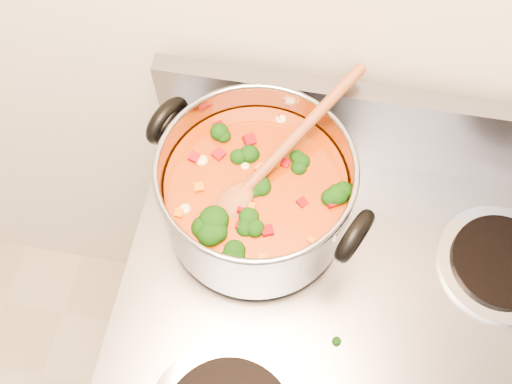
# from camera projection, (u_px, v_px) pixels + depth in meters

# --- Properties ---
(stockpot) EXTENTS (0.32, 0.27, 0.16)m
(stockpot) POSITION_uv_depth(u_px,v_px,m) (256.00, 194.00, 0.79)
(stockpot) COLOR #9E9EA6
(stockpot) RESTS_ON electric_range
(wooden_spoon) EXTENTS (0.19, 0.25, 0.10)m
(wooden_spoon) POSITION_uv_depth(u_px,v_px,m) (266.00, 168.00, 0.75)
(wooden_spoon) COLOR brown
(wooden_spoon) RESTS_ON stockpot
(cooktop_crumbs) EXTENTS (0.17, 0.03, 0.01)m
(cooktop_crumbs) POSITION_uv_depth(u_px,v_px,m) (228.00, 331.00, 0.78)
(cooktop_crumbs) COLOR black
(cooktop_crumbs) RESTS_ON electric_range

